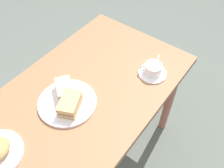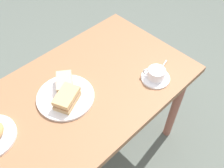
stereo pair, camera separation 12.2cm
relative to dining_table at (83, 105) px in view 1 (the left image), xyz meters
The scene contains 8 objects.
ground_plane 0.63m from the dining_table, ahead, with size 6.00×6.00×0.00m, color #5D645B.
dining_table is the anchor object (origin of this frame).
sandwich_plate 0.13m from the dining_table, 10.25° to the right, with size 0.28×0.28×0.01m, color white.
sandwich_front 0.17m from the dining_table, 12.70° to the left, with size 0.15×0.13×0.06m.
sandwich_back 0.16m from the dining_table, 48.08° to the right, with size 0.13×0.14×0.06m.
coffee_saucer 0.40m from the dining_table, 147.16° to the left, with size 0.15×0.15×0.01m, color white.
coffee_cup 0.41m from the dining_table, 147.25° to the left, with size 0.09×0.11×0.06m.
spoon 0.46m from the dining_table, 154.75° to the left, with size 0.10×0.04×0.01m.
Camera 1 is at (0.51, 0.57, 1.69)m, focal length 39.46 mm.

